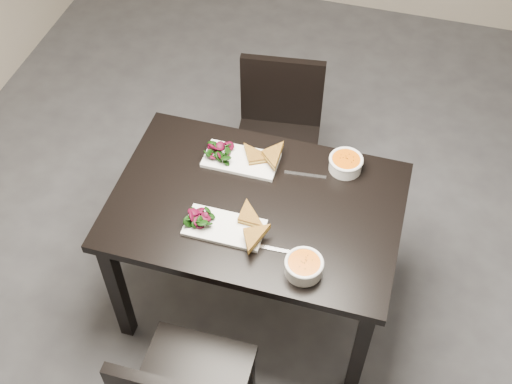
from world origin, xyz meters
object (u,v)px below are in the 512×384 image
(table, at_px, (256,218))
(soup_bowl_near, at_px, (304,266))
(chair_far, at_px, (278,130))
(plate_far, at_px, (241,160))
(soup_bowl_far, at_px, (346,163))
(plate_near, at_px, (225,228))

(table, relative_size, soup_bowl_near, 8.04)
(chair_far, bearing_deg, plate_far, -102.54)
(table, height_order, soup_bowl_near, soup_bowl_near)
(chair_far, relative_size, soup_bowl_far, 5.76)
(table, xyz_separation_m, chair_far, (-0.08, 0.70, -0.17))
(plate_far, bearing_deg, soup_bowl_near, -50.85)
(soup_bowl_far, bearing_deg, soup_bowl_near, -95.33)
(chair_far, relative_size, plate_far, 2.62)
(chair_far, height_order, plate_far, chair_far)
(chair_far, relative_size, soup_bowl_near, 5.70)
(chair_far, distance_m, plate_near, 0.91)
(table, distance_m, plate_near, 0.21)
(plate_near, relative_size, soup_bowl_near, 2.12)
(plate_near, distance_m, plate_far, 0.37)
(plate_near, xyz_separation_m, soup_bowl_far, (0.40, 0.45, 0.03))
(table, relative_size, soup_bowl_far, 8.13)
(soup_bowl_near, relative_size, plate_far, 0.46)
(chair_far, bearing_deg, soup_bowl_far, -53.50)
(table, xyz_separation_m, soup_bowl_far, (0.32, 0.29, 0.14))
(table, distance_m, soup_bowl_far, 0.45)
(soup_bowl_near, height_order, soup_bowl_far, same)
(soup_bowl_far, bearing_deg, plate_near, -131.63)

